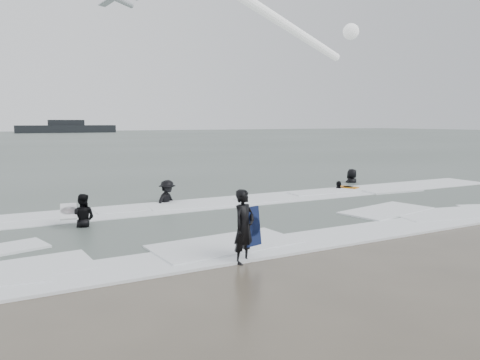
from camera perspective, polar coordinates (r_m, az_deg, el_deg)
name	(u,v)px	position (r m, az deg, el deg)	size (l,w,h in m)	color
ground	(317,234)	(14.40, 9.33, -6.56)	(320.00, 320.00, 0.00)	brown
sea	(48,140)	(91.60, -22.38, 4.55)	(320.00, 320.00, 0.00)	#47544C
surfer_centre	(244,263)	(11.46, 0.49, -10.06)	(0.66, 0.43, 1.81)	black
surfer_wading	(83,228)	(15.87, -18.58, -5.56)	(0.81, 0.63, 1.66)	black
surfer_breaker	(167,204)	(19.54, -8.84, -2.92)	(1.19, 0.69, 1.85)	black
surfer_right_near	(339,190)	(23.83, 11.93, -1.17)	(0.93, 0.39, 1.59)	black
surfer_right_far	(352,184)	(26.37, 13.46, -0.42)	(0.96, 0.62, 1.96)	black
surf_foam	(256,212)	(17.41, 1.99, -3.94)	(30.03, 9.06, 0.09)	white
bodyboards	(242,203)	(16.64, 0.30, -2.85)	(14.35, 8.97, 1.25)	#0D173F
vessel_horizon	(66,128)	(146.93, -20.40, 5.95)	(27.66, 4.94, 3.75)	black
airshow_jet	(264,19)	(73.86, 2.99, 19.01)	(45.41, 24.77, 8.20)	silver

